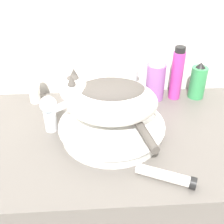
# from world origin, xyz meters

# --- Properties ---
(vanity_counter) EXTENTS (1.10, 0.61, 0.80)m
(vanity_counter) POSITION_xyz_m (0.00, 0.31, 0.40)
(vanity_counter) COLOR #56514C
(vanity_counter) RESTS_ON ground_plane
(sink_basin) EXTENTS (0.37, 0.37, 0.05)m
(sink_basin) POSITION_xyz_m (-0.03, 0.31, 0.83)
(sink_basin) COLOR silver
(sink_basin) RESTS_ON vanity_counter
(cat) EXTENTS (0.32, 0.27, 0.18)m
(cat) POSITION_xyz_m (-0.03, 0.31, 0.94)
(cat) COLOR silver
(cat) RESTS_ON sink_basin
(faucet) EXTENTS (0.14, 0.06, 0.15)m
(faucet) POSITION_xyz_m (-0.23, 0.35, 0.88)
(faucet) COLOR silver
(faucet) RESTS_ON vanity_counter
(mouthwash_bottle) EXTENTS (0.08, 0.08, 0.19)m
(mouthwash_bottle) POSITION_xyz_m (0.17, 0.55, 0.89)
(mouthwash_bottle) COLOR #93569E
(mouthwash_bottle) RESTS_ON vanity_counter
(deodorant_stick) EXTENTS (0.04, 0.04, 0.15)m
(deodorant_stick) POSITION_xyz_m (-0.33, 0.55, 0.88)
(deodorant_stick) COLOR white
(deodorant_stick) RESTS_ON vanity_counter
(spray_bottle_trigger) EXTENTS (0.07, 0.07, 0.16)m
(spray_bottle_trigger) POSITION_xyz_m (0.35, 0.55, 0.87)
(spray_bottle_trigger) COLOR #338C4C
(spray_bottle_trigger) RESTS_ON vanity_counter
(soap_pump_bottle) EXTENTS (0.07, 0.07, 0.17)m
(soap_pump_bottle) POSITION_xyz_m (0.06, 0.55, 0.87)
(soap_pump_bottle) COLOR silver
(soap_pump_bottle) RESTS_ON vanity_counter
(shampoo_bottle_tall) EXTENTS (0.05, 0.05, 0.22)m
(shampoo_bottle_tall) POSITION_xyz_m (0.25, 0.55, 0.91)
(shampoo_bottle_tall) COLOR #B2338C
(shampoo_bottle_tall) RESTS_ON vanity_counter
(cream_tube) EXTENTS (0.17, 0.10, 0.04)m
(cream_tube) POSITION_xyz_m (0.12, 0.09, 0.82)
(cream_tube) COLOR silver
(cream_tube) RESTS_ON vanity_counter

